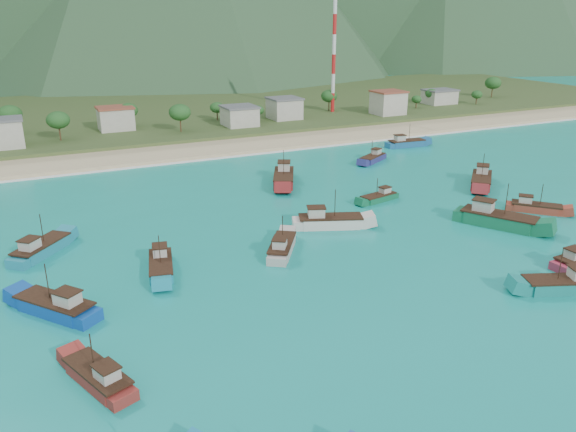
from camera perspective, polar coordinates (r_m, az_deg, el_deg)
name	(u,v)px	position (r m, az deg, el deg)	size (l,w,h in m)	color
ground	(314,288)	(70.67, 2.68, -7.36)	(600.00, 600.00, 0.00)	#0C7C86
beach	(162,154)	(141.27, -12.69, 6.14)	(400.00, 18.00, 1.20)	beige
land	(118,116)	(200.13, -16.86, 9.71)	(400.00, 110.00, 2.40)	#385123
surf_line	(172,163)	(132.28, -11.72, 5.29)	(400.00, 2.50, 0.08)	white
village	(174,118)	(163.59, -11.48, 9.72)	(213.25, 28.24, 7.02)	beige
vegetation	(100,120)	(161.73, -18.52, 9.21)	(276.56, 25.93, 8.83)	#235623
radio_tower	(334,54)	(189.06, 4.68, 16.05)	(1.20, 1.20, 36.86)	red
boat_0	(497,220)	(96.48, 20.47, -0.38)	(9.89, 13.26, 7.73)	#136C45
boat_3	(379,198)	(104.18, 9.22, 1.79)	(8.38, 3.98, 4.77)	#0F633E
boat_4	(406,144)	(149.04, 11.89, 7.19)	(10.87, 4.15, 6.27)	#1A5889
boat_8	(57,308)	(69.87, -22.46, -8.60)	(9.28, 10.69, 6.50)	#0E459F
boat_9	(373,159)	(132.32, 8.61, 5.75)	(9.30, 6.98, 5.43)	navy
boat_10	(563,286)	(77.55, 26.15, -6.36)	(10.75, 6.70, 6.12)	#15807A
boat_11	(282,248)	(80.53, -0.63, -3.29)	(7.82, 9.63, 5.73)	#B1A9A1
boat_13	(535,208)	(106.10, 23.79, 0.72)	(8.21, 8.60, 5.43)	#9F3827
boat_16	(99,378)	(56.64, -18.65, -15.37)	(5.88, 9.55, 5.43)	maroon
boat_19	(41,250)	(87.15, -23.81, -3.16)	(9.31, 10.01, 6.25)	teal
boat_22	(284,179)	(113.56, -0.44, 3.83)	(9.07, 13.06, 7.52)	maroon
boat_24	(329,222)	(90.14, 4.19, -0.64)	(11.82, 7.29, 6.72)	silver
boat_26	(161,267)	(76.65, -12.77, -5.05)	(5.00, 10.29, 5.84)	teal
boat_27	(481,181)	(118.65, 19.04, 3.39)	(11.03, 10.94, 7.08)	maroon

